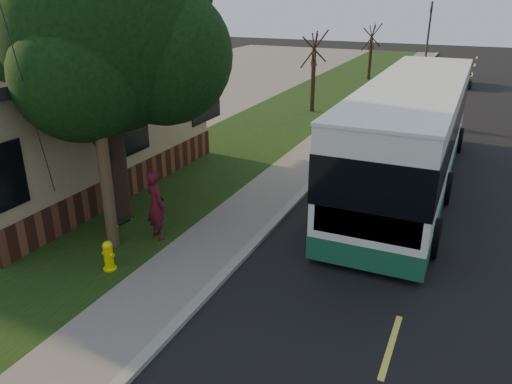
{
  "coord_description": "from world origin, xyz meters",
  "views": [
    {
      "loc": [
        4.8,
        -8.0,
        6.22
      ],
      "look_at": [
        0.02,
        2.66,
        1.5
      ],
      "focal_mm": 35.0,
      "sensor_mm": 36.0,
      "label": 1
    }
  ],
  "objects_px": {
    "bare_tree_far": "(370,53)",
    "leafy_tree": "(107,35)",
    "transit_bus": "(411,132)",
    "traffic_signal": "(428,34)",
    "dumpster": "(42,177)",
    "fire_hydrant": "(109,255)",
    "distant_car": "(459,76)",
    "bare_tree_near": "(313,73)",
    "utility_pole": "(92,66)",
    "skateboard_main": "(122,221)",
    "skateboarder": "(156,205)"
  },
  "relations": [
    {
      "from": "bare_tree_far",
      "to": "leafy_tree",
      "type": "bearing_deg",
      "value": -92.45
    },
    {
      "from": "transit_bus",
      "to": "traffic_signal",
      "type": "bearing_deg",
      "value": 95.49
    },
    {
      "from": "bare_tree_far",
      "to": "dumpster",
      "type": "xyz_separation_m",
      "value": [
        -4.7,
        -27.03,
        -1.38
      ]
    },
    {
      "from": "bare_tree_far",
      "to": "transit_bus",
      "type": "height_order",
      "value": "bare_tree_far"
    },
    {
      "from": "fire_hydrant",
      "to": "traffic_signal",
      "type": "xyz_separation_m",
      "value": [
        3.1,
        34.0,
        2.73
      ]
    },
    {
      "from": "traffic_signal",
      "to": "distant_car",
      "type": "relative_size",
      "value": 1.4
    },
    {
      "from": "bare_tree_far",
      "to": "distant_car",
      "type": "bearing_deg",
      "value": 3.14
    },
    {
      "from": "fire_hydrant",
      "to": "leafy_tree",
      "type": "relative_size",
      "value": 0.09
    },
    {
      "from": "bare_tree_near",
      "to": "dumpster",
      "type": "distance_m",
      "value": 15.68
    },
    {
      "from": "utility_pole",
      "to": "dumpster",
      "type": "height_order",
      "value": "utility_pole"
    },
    {
      "from": "fire_hydrant",
      "to": "bare_tree_far",
      "type": "bearing_deg",
      "value": 90.76
    },
    {
      "from": "leafy_tree",
      "to": "traffic_signal",
      "type": "height_order",
      "value": "leafy_tree"
    },
    {
      "from": "bare_tree_near",
      "to": "transit_bus",
      "type": "bearing_deg",
      "value": -55.22
    },
    {
      "from": "leafy_tree",
      "to": "skateboard_main",
      "type": "xyz_separation_m",
      "value": [
        0.22,
        -0.46,
        -5.04
      ]
    },
    {
      "from": "skateboarder",
      "to": "skateboard_main",
      "type": "bearing_deg",
      "value": 15.93
    },
    {
      "from": "dumpster",
      "to": "bare_tree_near",
      "type": "bearing_deg",
      "value": 74.39
    },
    {
      "from": "skateboard_main",
      "to": "bare_tree_far",
      "type": "bearing_deg",
      "value": 88.04
    },
    {
      "from": "distant_car",
      "to": "leafy_tree",
      "type": "bearing_deg",
      "value": -110.78
    },
    {
      "from": "fire_hydrant",
      "to": "skateboarder",
      "type": "relative_size",
      "value": 0.39
    },
    {
      "from": "bare_tree_far",
      "to": "traffic_signal",
      "type": "height_order",
      "value": "traffic_signal"
    },
    {
      "from": "bare_tree_far",
      "to": "skateboard_main",
      "type": "bearing_deg",
      "value": -91.96
    },
    {
      "from": "fire_hydrant",
      "to": "bare_tree_far",
      "type": "xyz_separation_m",
      "value": [
        -0.4,
        30.0,
        1.57
      ]
    },
    {
      "from": "dumpster",
      "to": "fire_hydrant",
      "type": "bearing_deg",
      "value": -30.25
    },
    {
      "from": "leafy_tree",
      "to": "skateboarder",
      "type": "relative_size",
      "value": 4.13
    },
    {
      "from": "bare_tree_near",
      "to": "skateboard_main",
      "type": "xyz_separation_m",
      "value": [
        -0.45,
        -15.81,
        -2.02
      ]
    },
    {
      "from": "bare_tree_far",
      "to": "skateboard_main",
      "type": "distance_m",
      "value": 27.89
    },
    {
      "from": "transit_bus",
      "to": "skateboard_main",
      "type": "bearing_deg",
      "value": -136.36
    },
    {
      "from": "transit_bus",
      "to": "dumpster",
      "type": "distance_m",
      "value": 12.16
    },
    {
      "from": "distant_car",
      "to": "skateboard_main",
      "type": "bearing_deg",
      "value": -110.12
    },
    {
      "from": "bare_tree_near",
      "to": "traffic_signal",
      "type": "height_order",
      "value": "traffic_signal"
    },
    {
      "from": "utility_pole",
      "to": "leafy_tree",
      "type": "relative_size",
      "value": 1.16
    },
    {
      "from": "bare_tree_near",
      "to": "utility_pole",
      "type": "bearing_deg",
      "value": -89.34
    },
    {
      "from": "transit_bus",
      "to": "dumpster",
      "type": "height_order",
      "value": "transit_bus"
    },
    {
      "from": "skateboarder",
      "to": "distant_car",
      "type": "relative_size",
      "value": 0.48
    },
    {
      "from": "bare_tree_near",
      "to": "transit_bus",
      "type": "relative_size",
      "value": 0.33
    },
    {
      "from": "skateboarder",
      "to": "transit_bus",
      "type": "bearing_deg",
      "value": -99.8
    },
    {
      "from": "utility_pole",
      "to": "bare_tree_near",
      "type": "xyz_separation_m",
      "value": [
        -0.19,
        17.01,
        -2.48
      ]
    },
    {
      "from": "dumpster",
      "to": "skateboard_main",
      "type": "bearing_deg",
      "value": -11.87
    },
    {
      "from": "traffic_signal",
      "to": "dumpster",
      "type": "xyz_separation_m",
      "value": [
        -8.2,
        -31.03,
        -2.54
      ]
    },
    {
      "from": "traffic_signal",
      "to": "distant_car",
      "type": "xyz_separation_m",
      "value": [
        2.79,
        -3.66,
        -2.5
      ]
    },
    {
      "from": "bare_tree_far",
      "to": "utility_pole",
      "type": "bearing_deg",
      "value": -90.6
    },
    {
      "from": "utility_pole",
      "to": "skateboard_main",
      "type": "relative_size",
      "value": 11.12
    },
    {
      "from": "dumpster",
      "to": "transit_bus",
      "type": "bearing_deg",
      "value": 28.51
    },
    {
      "from": "leafy_tree",
      "to": "skateboard_main",
      "type": "height_order",
      "value": "leafy_tree"
    },
    {
      "from": "bare_tree_far",
      "to": "transit_bus",
      "type": "bearing_deg",
      "value": -74.42
    },
    {
      "from": "bare_tree_far",
      "to": "skateboarder",
      "type": "height_order",
      "value": "bare_tree_far"
    },
    {
      "from": "utility_pole",
      "to": "dumpster",
      "type": "xyz_separation_m",
      "value": [
        -4.39,
        1.98,
        -4.01
      ]
    },
    {
      "from": "utility_pole",
      "to": "bare_tree_far",
      "type": "xyz_separation_m",
      "value": [
        0.31,
        29.01,
        -2.63
      ]
    },
    {
      "from": "utility_pole",
      "to": "traffic_signal",
      "type": "height_order",
      "value": "utility_pole"
    },
    {
      "from": "bare_tree_far",
      "to": "traffic_signal",
      "type": "xyz_separation_m",
      "value": [
        3.5,
        4.0,
        1.16
      ]
    }
  ]
}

